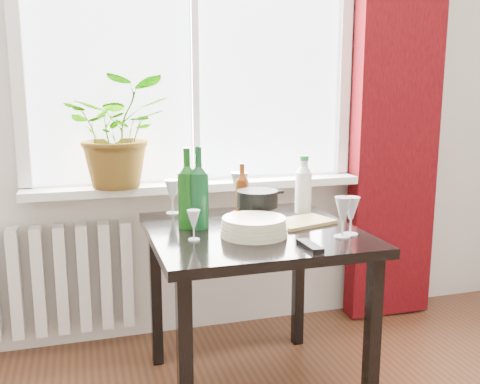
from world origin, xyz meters
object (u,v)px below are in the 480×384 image
object	(u,v)px
wineglass_front_right	(343,217)
wineglass_back_left	(172,197)
table	(253,250)
tv_remote	(310,246)
bottle_amber	(242,189)
wineglass_front_left	(194,225)
wineglass_back_center	(239,192)
wine_bottle_left	(187,187)
wineglass_far_right	(351,216)
plate_stack	(254,227)
cutting_board	(302,222)
wine_bottle_right	(199,187)
fondue_pot	(257,206)
potted_plant	(119,132)
radiator	(50,280)
cleaning_bottle	(303,184)

from	to	relation	value
wineglass_front_right	wineglass_back_left	size ratio (longest dim) A/B	1.00
table	wineglass_back_left	xyz separation A→B (m)	(-0.28, 0.37, 0.17)
table	tv_remote	distance (m)	0.35
bottle_amber	wineglass_front_left	xyz separation A→B (m)	(-0.30, -0.35, -0.06)
bottle_amber	wineglass_back_center	distance (m)	0.04
wineglass_front_left	wine_bottle_left	bearing A→B (deg)	85.28
wineglass_far_right	tv_remote	world-z (taller)	wineglass_far_right
wineglass_front_left	plate_stack	distance (m)	0.24
wineglass_back_center	cutting_board	bearing A→B (deg)	-52.03
wine_bottle_right	fondue_pot	size ratio (longest dim) A/B	1.68
potted_plant	wineglass_back_left	size ratio (longest dim) A/B	3.27
table	wineglass_back_center	bearing A→B (deg)	84.90
wineglass_far_right	wineglass_back_center	bearing A→B (deg)	122.85
wine_bottle_right	wine_bottle_left	bearing A→B (deg)	151.40
wineglass_front_left	fondue_pot	xyz separation A→B (m)	(0.33, 0.21, 0.01)
plate_stack	wine_bottle_right	bearing A→B (deg)	135.50
radiator	cleaning_bottle	distance (m)	1.33
wine_bottle_left	plate_stack	distance (m)	0.33
radiator	bottle_amber	bearing A→B (deg)	-23.41
cleaning_bottle	plate_stack	xyz separation A→B (m)	(-0.35, -0.32, -0.10)
table	cutting_board	size ratio (longest dim) A/B	3.24
potted_plant	wine_bottle_right	distance (m)	0.59
table	wine_bottle_left	size ratio (longest dim) A/B	2.48
cleaning_bottle	cutting_board	bearing A→B (deg)	-114.31
wine_bottle_left	wineglass_back_left	distance (m)	0.28
potted_plant	wineglass_back_left	distance (m)	0.41
wine_bottle_left	wineglass_front_left	xyz separation A→B (m)	(-0.02, -0.20, -0.11)
wineglass_front_left	bottle_amber	bearing A→B (deg)	49.49
wineglass_back_center	wineglass_back_left	size ratio (longest dim) A/B	1.22
wineglass_far_right	fondue_pot	size ratio (longest dim) A/B	0.77
cleaning_bottle	plate_stack	size ratio (longest dim) A/B	1.00
wine_bottle_left	wineglass_front_right	xyz separation A→B (m)	(0.55, -0.33, -0.09)
wineglass_back_center	wineglass_back_left	bearing A→B (deg)	164.70
wineglass_front_right	cleaning_bottle	bearing A→B (deg)	87.17
tv_remote	bottle_amber	bearing A→B (deg)	97.86
radiator	wineglass_far_right	distance (m)	1.52
wine_bottle_right	cutting_board	size ratio (longest dim) A/B	1.33
cleaning_bottle	tv_remote	world-z (taller)	cleaning_bottle
cleaning_bottle	wine_bottle_right	bearing A→B (deg)	-165.39
wineglass_back_center	table	bearing A→B (deg)	-95.10
table	wineglass_back_left	bearing A→B (deg)	126.96
wine_bottle_right	wineglass_front_left	distance (m)	0.22
wine_bottle_left	cutting_board	xyz separation A→B (m)	(0.48, -0.08, -0.16)
wineglass_front_right	wineglass_back_left	distance (m)	0.82
wine_bottle_left	table	bearing A→B (deg)	-21.39
wineglass_front_right	cutting_board	distance (m)	0.27
cleaning_bottle	fondue_pot	distance (m)	0.29
cleaning_bottle	wineglass_front_left	xyz separation A→B (m)	(-0.59, -0.31, -0.07)
wineglass_back_left	plate_stack	distance (m)	0.53
table	wineglass_back_center	distance (m)	0.34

